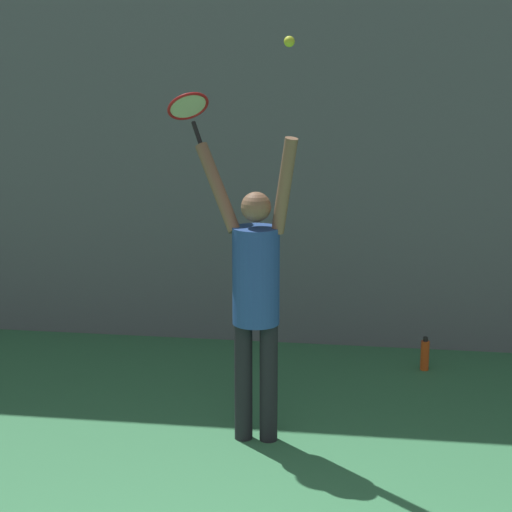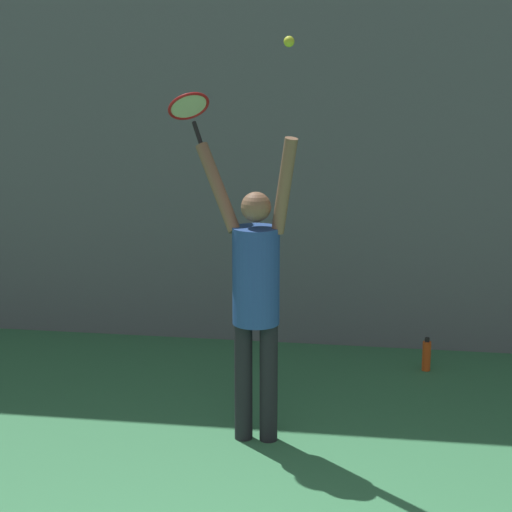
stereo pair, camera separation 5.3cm
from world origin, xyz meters
name	(u,v)px [view 1 (the left image)]	position (x,y,z in m)	size (l,w,h in m)	color
back_wall	(328,78)	(0.00, 5.20, 2.50)	(18.00, 0.10, 5.00)	slate
tennis_player	(256,289)	(-0.33, 2.93, 1.13)	(0.80, 0.45, 2.21)	black
tennis_racket	(189,108)	(-0.88, 3.33, 2.36)	(0.40, 0.40, 0.38)	black
tennis_ball	(289,41)	(-0.09, 2.76, 2.83)	(0.07, 0.07, 0.07)	#CCDB2D
water_bottle	(425,355)	(0.93, 4.57, 0.14)	(0.08, 0.08, 0.30)	#D84C19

